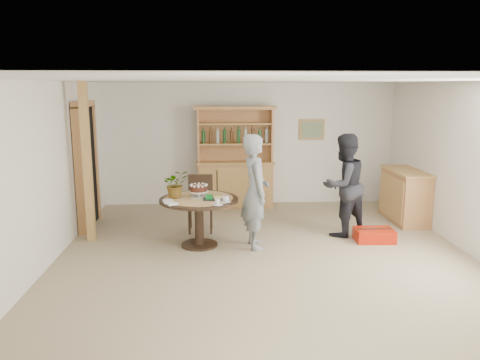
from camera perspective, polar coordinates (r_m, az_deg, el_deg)
name	(u,v)px	position (r m, az deg, el deg)	size (l,w,h in m)	color
ground	(268,264)	(6.60, 3.39, -10.18)	(7.00, 7.00, 0.00)	tan
room_shell	(269,139)	(6.19, 3.59, 5.02)	(6.04, 7.04, 2.52)	white
doorway	(86,164)	(8.50, -18.25, 1.86)	(0.13, 1.10, 2.18)	black
pine_post	(87,163)	(7.65, -18.13, 1.97)	(0.12, 0.12, 2.50)	tan
hutch	(235,173)	(9.51, -0.60, 0.84)	(1.62, 0.54, 2.04)	tan
sideboard	(405,195)	(9.03, 19.46, -1.79)	(0.54, 1.26, 0.94)	tan
dining_table	(199,208)	(7.16, -5.02, -3.39)	(1.20, 1.20, 0.76)	black
dining_chair	(201,199)	(7.99, -4.84, -2.36)	(0.42, 0.42, 0.95)	black
birthday_cake	(199,189)	(7.15, -5.05, -1.13)	(0.30, 0.30, 0.20)	white
flower_vase	(176,184)	(7.15, -7.87, -0.47)	(0.38, 0.33, 0.42)	#3F7233
gift_tray	(213,198)	(7.00, -3.32, -2.19)	(0.30, 0.20, 0.08)	black
coffee_cup_a	(226,199)	(6.84, -1.77, -2.37)	(0.15, 0.15, 0.09)	silver
coffee_cup_b	(217,203)	(6.68, -2.76, -2.77)	(0.15, 0.15, 0.08)	silver
napkins	(170,202)	(6.84, -8.56, -2.70)	(0.24, 0.33, 0.03)	white
teen_boy	(255,192)	(7.03, 1.86, -1.42)	(0.63, 0.42, 1.74)	gray
adult_person	(344,185)	(7.79, 12.52, -0.62)	(0.82, 0.64, 1.68)	black
red_suitcase	(374,235)	(7.78, 16.04, -6.47)	(0.61, 0.42, 0.21)	red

